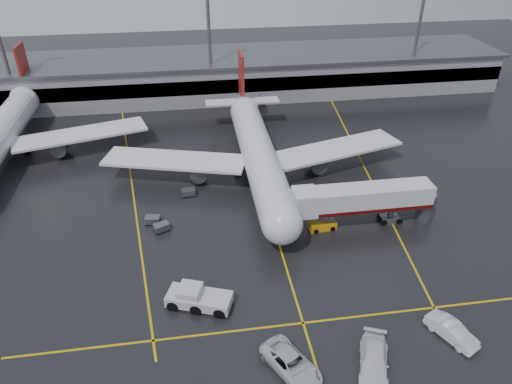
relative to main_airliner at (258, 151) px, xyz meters
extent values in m
plane|color=black|center=(0.00, -9.70, -4.21)|extent=(220.00, 220.00, 0.00)
cube|color=gold|center=(0.00, -9.70, -4.20)|extent=(0.25, 90.00, 0.02)
cube|color=gold|center=(0.00, -31.70, -4.20)|extent=(60.00, 0.25, 0.02)
cube|color=gold|center=(-20.00, 0.30, -4.20)|extent=(9.99, 69.35, 0.02)
cube|color=gold|center=(18.00, 0.30, -4.20)|extent=(7.57, 69.64, 0.02)
cube|color=gray|center=(0.00, 38.30, -0.21)|extent=(120.00, 18.00, 8.00)
cube|color=black|center=(0.00, 29.50, 0.29)|extent=(120.00, 0.40, 3.00)
cube|color=#595B60|center=(0.00, 38.30, 4.09)|extent=(122.00, 19.00, 0.60)
cylinder|color=#595B60|center=(-45.00, 32.30, 8.29)|extent=(0.70, 0.70, 25.00)
cylinder|color=#595B60|center=(-5.00, 32.30, 8.29)|extent=(0.70, 0.70, 25.00)
cylinder|color=#595B60|center=(40.00, 32.30, 8.29)|extent=(0.70, 0.70, 25.00)
cylinder|color=silver|center=(0.00, -1.70, -0.01)|extent=(5.20, 36.00, 5.20)
sphere|color=silver|center=(0.00, -19.70, -0.01)|extent=(5.20, 5.20, 5.20)
cone|color=silver|center=(0.00, 19.30, 0.59)|extent=(4.94, 8.00, 4.94)
cube|color=maroon|center=(0.00, 20.30, 5.49)|extent=(0.50, 5.50, 8.50)
cube|color=silver|center=(0.00, 19.30, 0.79)|extent=(14.00, 3.00, 0.25)
cube|color=silver|center=(-13.00, 0.30, -0.81)|extent=(22.80, 11.83, 0.40)
cube|color=silver|center=(13.00, 0.30, -0.81)|extent=(22.80, 11.83, 0.40)
cylinder|color=#595B60|center=(-9.50, -0.70, -2.21)|extent=(2.60, 4.50, 2.60)
cylinder|color=#595B60|center=(9.50, -0.70, -2.21)|extent=(2.60, 4.50, 2.60)
cylinder|color=#595B60|center=(0.00, -16.70, -3.21)|extent=(0.56, 0.56, 2.00)
cylinder|color=#595B60|center=(-3.20, 1.30, -3.21)|extent=(0.56, 0.56, 2.00)
cylinder|color=#595B60|center=(3.20, 1.30, -3.21)|extent=(0.56, 0.56, 2.00)
cylinder|color=black|center=(0.00, -16.70, -3.76)|extent=(0.40, 1.10, 1.10)
cylinder|color=black|center=(-3.20, 1.30, -3.66)|extent=(1.00, 1.40, 1.40)
cylinder|color=black|center=(3.20, 1.30, -3.66)|extent=(1.00, 1.40, 1.40)
cone|color=silver|center=(-42.00, 31.30, 0.59)|extent=(4.94, 8.00, 4.94)
cube|color=maroon|center=(-42.00, 32.30, 5.49)|extent=(0.50, 5.50, 8.50)
cube|color=silver|center=(-42.00, 31.30, 0.79)|extent=(14.00, 3.00, 0.25)
cube|color=silver|center=(-29.00, 12.30, -0.81)|extent=(22.80, 11.83, 0.40)
cylinder|color=#595B60|center=(-32.50, 11.30, -2.21)|extent=(2.60, 4.50, 2.60)
cylinder|color=#595B60|center=(-38.80, 13.30, -3.21)|extent=(0.56, 0.56, 2.00)
cylinder|color=black|center=(-38.80, 13.30, -3.66)|extent=(1.00, 1.40, 1.40)
cube|color=silver|center=(12.00, -15.70, 0.19)|extent=(18.00, 3.20, 3.00)
cube|color=#4A0809|center=(12.00, -15.70, -1.11)|extent=(18.00, 3.30, 0.50)
cube|color=silver|center=(3.80, -15.70, 0.19)|extent=(3.00, 3.40, 3.30)
cylinder|color=#595B60|center=(16.00, -15.70, -2.71)|extent=(0.80, 0.80, 3.00)
cube|color=#595B60|center=(16.00, -15.70, -3.76)|extent=(2.60, 1.60, 0.90)
cylinder|color=#595B60|center=(21.00, -15.70, -2.21)|extent=(2.40, 2.40, 4.00)
cylinder|color=black|center=(14.90, -15.70, -3.76)|extent=(0.90, 1.80, 0.90)
cylinder|color=black|center=(17.10, -15.70, -3.76)|extent=(0.90, 1.80, 0.90)
cube|color=#BEBEC0|center=(-10.61, -27.50, -3.31)|extent=(7.55, 5.06, 1.20)
cube|color=#BEBEC0|center=(-11.55, -27.16, -2.31)|extent=(3.09, 3.09, 1.00)
cube|color=black|center=(-11.55, -27.16, -2.31)|extent=(2.78, 2.78, 0.90)
cylinder|color=black|center=(-13.06, -26.60, -3.66)|extent=(2.26, 3.27, 1.30)
cylinder|color=black|center=(-10.61, -27.50, -3.66)|extent=(2.26, 3.27, 1.30)
cylinder|color=black|center=(-8.17, -28.41, -3.66)|extent=(2.26, 3.27, 1.30)
cube|color=orange|center=(6.42, -15.97, -3.66)|extent=(3.71, 1.83, 1.10)
cube|color=#595B60|center=(6.42, -15.97, -2.61)|extent=(3.53, 1.22, 1.25)
cylinder|color=black|center=(5.23, -16.09, -3.91)|extent=(0.85, 1.75, 0.70)
cylinder|color=black|center=(7.61, -15.86, -3.91)|extent=(0.85, 1.75, 0.70)
imported|color=silver|center=(-2.47, -37.13, -3.28)|extent=(5.91, 7.32, 1.85)
imported|color=white|center=(5.27, -37.98, -3.27)|extent=(4.80, 7.00, 1.88)
imported|color=silver|center=(14.34, -35.73, -3.30)|extent=(4.21, 5.77, 1.81)
cube|color=#595B60|center=(-15.00, -13.20, -3.56)|extent=(2.36, 2.03, 0.90)
cylinder|color=black|center=(-15.51, -14.00, -4.03)|extent=(0.40, 0.20, 0.40)
cylinder|color=black|center=(-14.07, -13.32, -4.03)|extent=(0.40, 0.20, 0.40)
cylinder|color=black|center=(-15.94, -13.09, -4.03)|extent=(0.40, 0.20, 0.40)
cylinder|color=black|center=(-14.49, -12.41, -4.03)|extent=(0.40, 0.20, 0.40)
cube|color=#595B60|center=(-16.24, -11.31, -3.56)|extent=(2.17, 1.58, 0.90)
cylinder|color=black|center=(-17.11, -11.69, -4.03)|extent=(0.40, 0.20, 0.40)
cylinder|color=black|center=(-15.52, -11.92, -4.03)|extent=(0.40, 0.20, 0.40)
cylinder|color=black|center=(-16.96, -10.70, -4.03)|extent=(0.40, 0.20, 0.40)
cylinder|color=black|center=(-15.38, -10.93, -4.03)|extent=(0.40, 0.20, 0.40)
cube|color=#595B60|center=(-11.20, -4.91, -3.56)|extent=(2.07, 1.41, 0.90)
cylinder|color=black|center=(-11.97, -5.45, -4.03)|extent=(0.40, 0.20, 0.40)
cylinder|color=black|center=(-10.38, -5.36, -4.03)|extent=(0.40, 0.20, 0.40)
cylinder|color=black|center=(-12.03, -4.45, -4.03)|extent=(0.40, 0.20, 0.40)
cylinder|color=black|center=(-10.43, -4.36, -4.03)|extent=(0.40, 0.20, 0.40)
camera|label=1|loc=(-9.93, -64.45, 33.46)|focal=32.58mm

